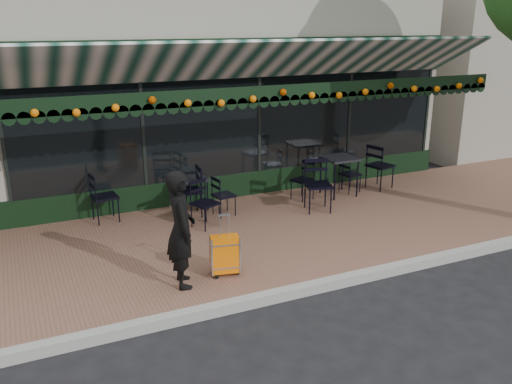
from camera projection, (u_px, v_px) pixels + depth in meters
name	position (u px, v px, depth m)	size (l,w,h in m)	color
ground	(288.00, 295.00, 7.60)	(80.00, 80.00, 0.00)	black
sidewalk	(234.00, 240.00, 9.31)	(18.00, 4.00, 0.15)	brown
curb	(291.00, 292.00, 7.51)	(18.00, 0.16, 0.15)	#9E9E99
restaurant_building	(144.00, 78.00, 13.69)	(12.00, 9.60, 4.50)	gray
neighbor_building_right	(510.00, 58.00, 18.97)	(12.00, 8.00, 4.80)	gray
woman	(181.00, 229.00, 7.34)	(0.60, 0.39, 1.65)	black
suitcase	(225.00, 255.00, 7.78)	(0.44, 0.30, 0.92)	orange
cafe_table_a	(340.00, 161.00, 11.24)	(0.66, 0.66, 0.82)	black
cafe_table_b	(193.00, 181.00, 10.43)	(0.51, 0.51, 0.63)	black
chair_a_left	(302.00, 181.00, 11.08)	(0.39, 0.39, 0.79)	black
chair_a_right	(350.00, 175.00, 11.56)	(0.38, 0.38, 0.76)	black
chair_a_front	(318.00, 186.00, 10.36)	(0.50, 0.50, 1.00)	black
chair_a_extra	(380.00, 166.00, 11.78)	(0.50, 0.50, 0.99)	black
chair_b_left	(189.00, 191.00, 10.10)	(0.48, 0.48, 0.95)	black
chair_b_right	(224.00, 196.00, 10.17)	(0.38, 0.38, 0.76)	black
chair_b_front	(205.00, 204.00, 9.57)	(0.43, 0.43, 0.85)	black
chair_solo	(105.00, 197.00, 9.84)	(0.46, 0.46, 0.91)	black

